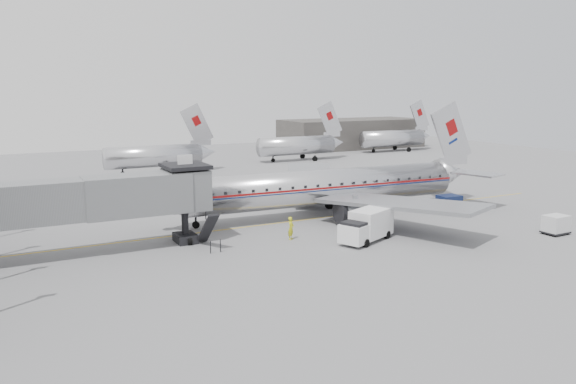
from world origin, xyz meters
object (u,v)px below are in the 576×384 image
airliner (331,187)px  ramp_worker (291,228)px  baggage_cart_navy (449,203)px  baggage_cart_white (556,224)px  service_van (367,225)px

airliner → ramp_worker: size_ratio=18.34×
baggage_cart_navy → baggage_cart_white: baggage_cart_navy is taller
baggage_cart_navy → baggage_cart_white: size_ratio=1.11×
baggage_cart_navy → ramp_worker: size_ratio=1.23×
baggage_cart_navy → baggage_cart_white: (2.07, -10.66, -0.08)m
baggage_cart_navy → airliner: bearing=158.0°
service_van → baggage_cart_navy: (13.63, 4.94, -0.38)m
service_van → baggage_cart_white: size_ratio=2.73×
airliner → service_van: size_ratio=6.08×
service_van → ramp_worker: (-5.24, 3.34, -0.38)m
airliner → baggage_cart_white: airliner is taller
service_van → baggage_cart_navy: size_ratio=2.46×
ramp_worker → service_van: bearing=-73.3°
airliner → baggage_cart_white: size_ratio=16.57×
service_van → baggage_cart_white: (15.71, -5.73, -0.46)m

